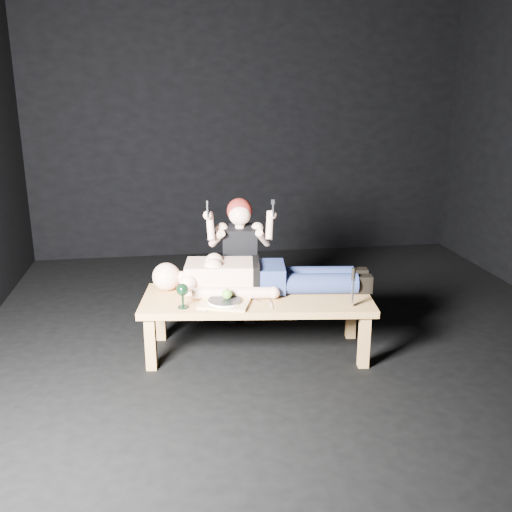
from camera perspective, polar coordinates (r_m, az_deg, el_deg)
name	(u,v)px	position (r m, az deg, el deg)	size (l,w,h in m)	color
ground	(289,336)	(4.70, 3.33, -7.94)	(5.00, 5.00, 0.00)	black
back_wall	(247,127)	(6.76, -0.91, 12.75)	(5.00, 5.00, 0.00)	black
table	(257,325)	(4.34, 0.10, -6.85)	(1.69, 0.63, 0.45)	#C78846
lying_man	(264,273)	(4.35, 0.75, -1.68)	(1.74, 0.53, 0.27)	beige
kneeling_woman	(240,260)	(4.73, -1.63, -0.42)	(0.60, 0.68, 1.14)	black
serving_tray	(224,303)	(4.10, -3.17, -4.74)	(0.35, 0.25, 0.02)	tan
plate	(224,301)	(4.09, -3.17, -4.49)	(0.23, 0.23, 0.02)	white
apple	(227,294)	(4.09, -2.90, -3.82)	(0.07, 0.07, 0.07)	#558F1D
goblet	(183,296)	(4.05, -7.32, -3.96)	(0.09, 0.09, 0.18)	black
fork_flat	(208,307)	(4.06, -4.81, -5.12)	(0.02, 0.18, 0.01)	#B2B2B7
knife_flat	(271,304)	(4.10, 1.49, -4.82)	(0.02, 0.18, 0.01)	#B2B2B7
spoon_flat	(258,301)	(4.16, 0.18, -4.49)	(0.02, 0.18, 0.01)	#B2B2B7
carving_knife	(353,287)	(4.08, 9.61, -3.10)	(0.04, 0.04, 0.28)	#B2B2B7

